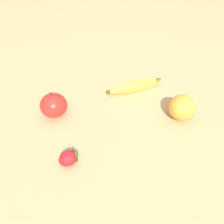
{
  "coord_description": "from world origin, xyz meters",
  "views": [
    {
      "loc": [
        -0.16,
        -0.37,
        0.47
      ],
      "look_at": [
        0.01,
        0.06,
        0.03
      ],
      "focal_mm": 35.0,
      "sensor_mm": 36.0,
      "label": 1
    }
  ],
  "objects_px": {
    "banana": "(135,86)",
    "strawberry": "(70,158)",
    "orange": "(182,108)",
    "apple": "(54,105)"
  },
  "relations": [
    {
      "from": "banana",
      "to": "strawberry",
      "type": "bearing_deg",
      "value": -141.67
    },
    {
      "from": "banana",
      "to": "orange",
      "type": "relative_size",
      "value": 2.68
    },
    {
      "from": "banana",
      "to": "strawberry",
      "type": "height_order",
      "value": "same"
    },
    {
      "from": "orange",
      "to": "strawberry",
      "type": "relative_size",
      "value": 1.38
    },
    {
      "from": "banana",
      "to": "orange",
      "type": "xyz_separation_m",
      "value": [
        0.07,
        -0.17,
        0.02
      ]
    },
    {
      "from": "orange",
      "to": "apple",
      "type": "xyz_separation_m",
      "value": [
        -0.34,
        0.16,
        -0.0
      ]
    },
    {
      "from": "apple",
      "to": "strawberry",
      "type": "bearing_deg",
      "value": -90.64
    },
    {
      "from": "banana",
      "to": "orange",
      "type": "distance_m",
      "value": 0.18
    },
    {
      "from": "orange",
      "to": "strawberry",
      "type": "bearing_deg",
      "value": -175.28
    },
    {
      "from": "strawberry",
      "to": "apple",
      "type": "xyz_separation_m",
      "value": [
        0.0,
        0.19,
        0.02
      ]
    }
  ]
}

